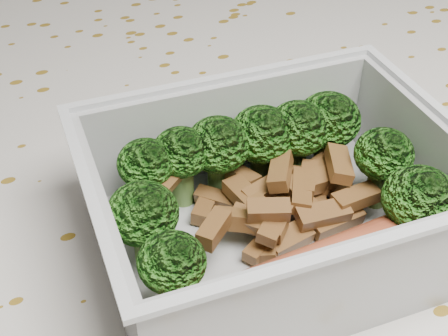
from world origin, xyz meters
name	(u,v)px	position (x,y,z in m)	size (l,w,h in m)	color
dining_table	(218,304)	(0.00, 0.00, 0.67)	(1.40, 0.90, 0.75)	brown
tablecloth	(217,253)	(0.00, 0.00, 0.72)	(1.46, 0.96, 0.19)	silver
lunch_container	(275,212)	(0.02, -0.04, 0.78)	(0.20, 0.17, 0.07)	silver
broccoli_florets	(267,164)	(0.02, -0.02, 0.79)	(0.17, 0.12, 0.05)	#608C3F
meat_pile	(283,198)	(0.03, -0.03, 0.77)	(0.12, 0.08, 0.03)	brown
sausage	(317,270)	(0.02, -0.08, 0.77)	(0.17, 0.03, 0.03)	#AB492B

